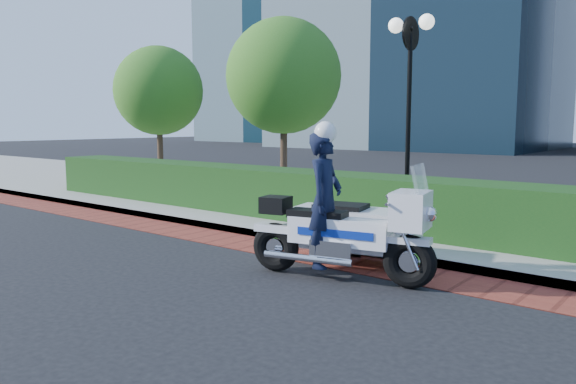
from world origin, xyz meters
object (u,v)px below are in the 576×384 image
Objects in this scene: tree_a at (159,91)px; tree_b at (284,76)px; police_motorcycle at (342,221)px; lamppost at (409,84)px.

tree_b is (5.50, 0.00, 0.21)m from tree_a.
police_motorcycle is (11.14, -5.54, -2.48)m from tree_a.
tree_a is at bearing 180.00° from tree_b.
lamppost is 10.09m from tree_a.
tree_b is at bearing 122.69° from police_motorcycle.
tree_b is 8.35m from police_motorcycle.
lamppost is 4.92m from police_motorcycle.
tree_b reaches higher than lamppost.
tree_a reaches higher than police_motorcycle.
lamppost is at bearing -16.11° from tree_b.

